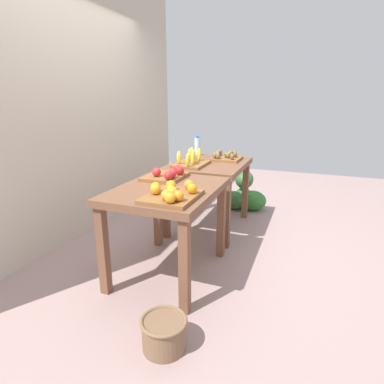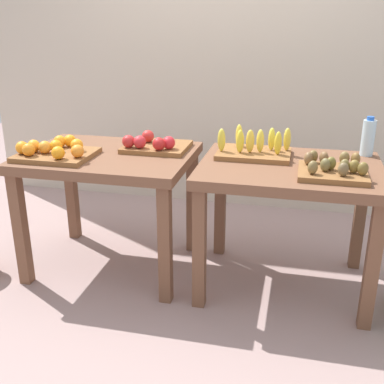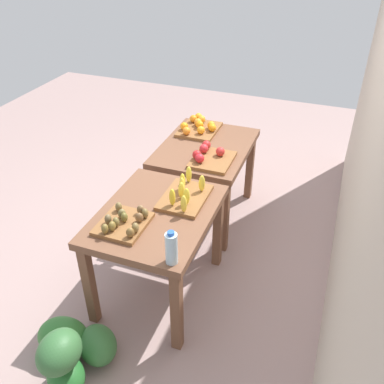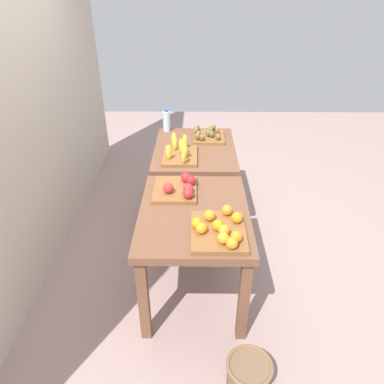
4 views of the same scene
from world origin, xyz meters
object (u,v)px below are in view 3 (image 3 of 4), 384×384
Objects in this scene: display_table_right at (157,225)px; wicker_basket at (199,161)px; banana_crate at (185,194)px; kiwi_bin at (124,222)px; orange_bin at (199,127)px; apple_bin at (210,157)px; display_table_left at (206,156)px; watermelon_pile at (71,350)px; water_bottle at (171,248)px.

wicker_basket is (-1.94, -0.35, -0.56)m from display_table_right.
kiwi_bin is (0.45, -0.28, -0.01)m from banana_crate.
banana_crate is (1.17, 0.31, 0.01)m from orange_bin.
banana_crate reaches higher than apple_bin.
display_table_left is 2.26× the size of orange_bin.
wicker_basket is (-1.72, -0.49, -0.72)m from banana_crate.
wicker_basket is at bearing -164.14° from banana_crate.
watermelon_pile is at bearing -19.85° from banana_crate.
banana_crate reaches higher than kiwi_bin.
kiwi_bin is at bearing 169.61° from watermelon_pile.
display_table_left is 3.53× the size of wicker_basket.
apple_bin is (-0.86, 0.12, 0.15)m from display_table_right.
watermelon_pile is (2.26, -0.09, -0.64)m from orange_bin.
water_bottle reaches higher than display_table_left.
display_table_right is 0.31m from banana_crate.
apple_bin is 1.88m from watermelon_pile.
watermelon_pile is 2.20× the size of wicker_basket.
orange_bin is 2.35m from watermelon_pile.
display_table_left is at bearing -171.19° from banana_crate.
display_table_right is 1.60× the size of watermelon_pile.
watermelon_pile is (0.87, -0.25, -0.48)m from display_table_right.
display_table_right is (1.12, 0.00, 0.00)m from display_table_left.
kiwi_bin reaches higher than display_table_left.
display_table_left is 1.61m from water_bottle.
banana_crate is (0.90, 0.14, 0.16)m from display_table_left.
kiwi_bin is 0.56× the size of watermelon_pile.
banana_crate is 1.87× the size of water_bottle.
display_table_right is at bearing 6.82° from orange_bin.
wicker_basket is (-2.17, -0.21, -0.71)m from kiwi_bin.
display_table_left is 0.33m from apple_bin.
watermelon_pile is at bearing -16.36° from display_table_right.
banana_crate is at bearing 148.09° from display_table_right.
display_table_right is 1.02m from watermelon_pile.
banana_crate is at bearing 8.81° from display_table_left.
display_table_left is 4.33× the size of water_bottle.
banana_crate is at bearing 15.86° from wicker_basket.
orange_bin is 1.92× the size of water_bottle.
apple_bin is 0.89× the size of banana_crate.
watermelon_pile is (1.09, -0.39, -0.65)m from banana_crate.
kiwi_bin is at bearing -115.64° from water_bottle.
display_table_right is at bearing -8.20° from apple_bin.
water_bottle is (1.56, 0.31, 0.23)m from display_table_left.
display_table_left is 2.89× the size of kiwi_bin.
display_table_right is at bearing 10.21° from wicker_basket.
orange_bin is 1.15× the size of apple_bin.
display_table_left and display_table_right have the same top height.
watermelon_pile reaches higher than wicker_basket.
banana_crate is at bearing 14.63° from orange_bin.
water_bottle is at bearing 15.46° from wicker_basket.
watermelon_pile is (1.73, -0.38, -0.64)m from apple_bin.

